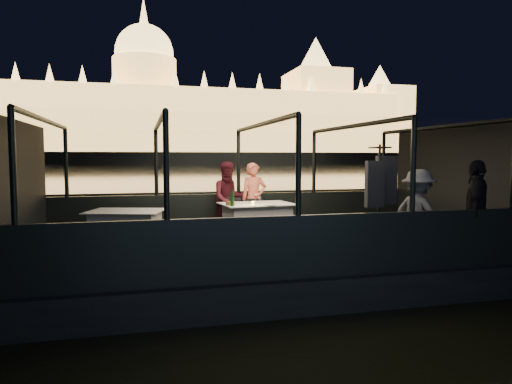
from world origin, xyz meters
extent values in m
plane|color=black|center=(0.00, 80.00, 0.00)|extent=(500.00, 500.00, 0.00)
cube|color=black|center=(0.00, 0.00, 0.00)|extent=(8.60, 4.40, 1.00)
cube|color=black|center=(0.00, 0.00, 0.48)|extent=(8.00, 4.00, 0.04)
cube|color=black|center=(0.00, 2.00, 0.95)|extent=(8.00, 0.08, 0.90)
cube|color=black|center=(0.00, -2.00, 0.95)|extent=(8.00, 0.08, 0.90)
cube|color=#423D33|center=(0.00, 210.00, 1.00)|extent=(400.00, 140.00, 6.00)
cube|color=silver|center=(0.18, 1.04, 0.89)|extent=(1.55, 1.19, 0.77)
cube|color=silver|center=(-2.41, 0.84, 0.89)|extent=(1.57, 1.32, 0.72)
cube|color=black|center=(-0.22, 1.49, 0.95)|extent=(0.50, 0.50, 0.83)
cube|color=black|center=(0.28, 1.49, 0.95)|extent=(0.44, 0.44, 0.80)
imported|color=#EE7356|center=(0.29, 1.76, 1.25)|extent=(0.60, 0.42, 1.59)
imported|color=#43121C|center=(-0.26, 1.76, 1.25)|extent=(0.81, 0.64, 1.62)
imported|color=silver|center=(2.34, -1.36, 1.35)|extent=(0.88, 1.12, 1.52)
imported|color=black|center=(3.19, -1.68, 1.35)|extent=(0.98, 1.00, 1.67)
cylinder|color=#133416|center=(-0.42, 0.62, 1.42)|extent=(0.08, 0.08, 0.33)
cylinder|color=brown|center=(-0.42, 0.82, 1.31)|extent=(0.23, 0.23, 0.07)
cylinder|color=#FFB73F|center=(0.01, 0.70, 1.31)|extent=(0.06, 0.06, 0.08)
cylinder|color=white|center=(0.34, 0.62, 1.27)|extent=(0.28, 0.28, 0.01)
cylinder|color=white|center=(-0.29, 0.93, 1.27)|extent=(0.24, 0.24, 0.01)
camera|label=1|loc=(-2.12, -7.98, 2.20)|focal=32.00mm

